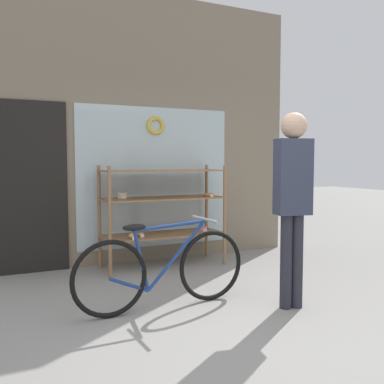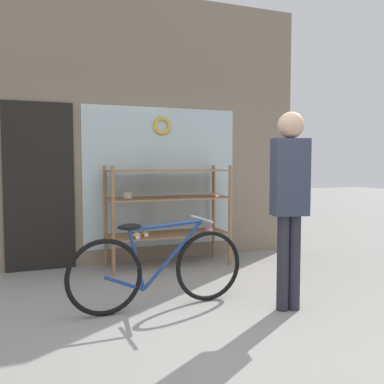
% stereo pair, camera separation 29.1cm
% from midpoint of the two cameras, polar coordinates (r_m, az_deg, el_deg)
% --- Properties ---
extents(ground_plane, '(30.00, 30.00, 0.00)m').
position_cam_midpoint_polar(ground_plane, '(3.62, 5.21, -18.08)').
color(ground_plane, gray).
extents(storefront_facade, '(4.55, 0.13, 3.61)m').
position_cam_midpoint_polar(storefront_facade, '(5.88, -8.75, 7.79)').
color(storefront_facade, gray).
rests_on(storefront_facade, ground_plane).
extents(display_case, '(1.58, 0.57, 1.32)m').
position_cam_midpoint_polar(display_case, '(5.56, -5.38, -1.66)').
color(display_case, '#8E6642').
rests_on(display_case, ground_plane).
extents(bicycle, '(1.72, 0.46, 0.82)m').
position_cam_midpoint_polar(bicycle, '(4.03, -6.02, -10.23)').
color(bicycle, black).
rests_on(bicycle, ground_plane).
extents(pedestrian, '(0.35, 0.24, 1.81)m').
position_cam_midpoint_polar(pedestrian, '(4.00, 11.27, -0.02)').
color(pedestrian, '#282833').
rests_on(pedestrian, ground_plane).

